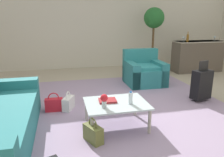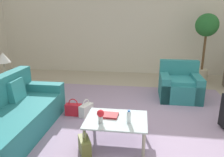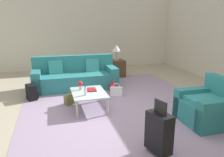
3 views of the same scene
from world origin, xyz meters
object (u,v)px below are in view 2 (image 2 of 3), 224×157
(handbag_red, at_px, (73,109))
(handbag_olive, at_px, (85,145))
(table_lamp, at_px, (3,58))
(potted_ficus, at_px, (206,34))
(armchair, at_px, (179,86))
(coffee_table_book, at_px, (109,115))
(handbag_white, at_px, (86,110))
(flower_vase, at_px, (100,115))
(couch, at_px, (6,120))
(side_table, at_px, (7,88))
(water_bottle, at_px, (129,117))
(coffee_table, at_px, (116,122))

(handbag_red, bearing_deg, handbag_olive, -65.74)
(table_lamp, bearing_deg, potted_ficus, 23.75)
(armchair, distance_m, coffee_table_book, 2.53)
(handbag_olive, bearing_deg, coffee_table_book, 55.69)
(handbag_white, bearing_deg, coffee_table_book, -53.26)
(flower_vase, height_order, handbag_red, flower_vase)
(couch, xyz_separation_m, potted_ficus, (4.00, 3.80, 1.13))
(side_table, relative_size, handbag_white, 1.65)
(water_bottle, bearing_deg, table_lamp, 151.93)
(handbag_olive, bearing_deg, couch, 169.24)
(armchair, relative_size, table_lamp, 1.73)
(armchair, distance_m, handbag_white, 2.40)
(coffee_table, height_order, side_table, side_table)
(armchair, xyz_separation_m, side_table, (-4.10, -0.67, -0.00))
(handbag_red, bearing_deg, potted_ficus, 41.89)
(couch, relative_size, potted_ficus, 1.20)
(coffee_table_book, xyz_separation_m, table_lamp, (-2.68, 1.42, 0.59))
(handbag_white, distance_m, potted_ficus, 4.27)
(table_lamp, bearing_deg, coffee_table_book, -27.92)
(side_table, xyz_separation_m, handbag_red, (1.83, -0.64, -0.17))
(handbag_white, height_order, handbag_red, same)
(coffee_table_book, bearing_deg, flower_vase, -110.01)
(water_bottle, height_order, handbag_white, water_bottle)
(potted_ficus, bearing_deg, coffee_table_book, -122.66)
(water_bottle, xyz_separation_m, table_lamp, (-3.00, 1.60, 0.51))
(armchair, xyz_separation_m, handbag_olive, (-1.72, -2.53, -0.17))
(handbag_olive, relative_size, potted_ficus, 0.18)
(table_lamp, bearing_deg, handbag_red, -19.40)
(handbag_red, bearing_deg, flower_vase, -53.26)
(water_bottle, xyz_separation_m, flower_vase, (-0.42, -0.05, 0.03))
(couch, distance_m, side_table, 1.89)
(coffee_table_book, bearing_deg, water_bottle, -25.87)
(coffee_table_book, bearing_deg, handbag_red, 141.13)
(armchair, relative_size, handbag_red, 2.65)
(couch, distance_m, potted_ficus, 5.63)
(flower_vase, relative_size, handbag_olive, 0.57)
(couch, distance_m, flower_vase, 1.60)
(coffee_table, xyz_separation_m, table_lamp, (-2.80, 1.50, 0.65))
(handbag_white, height_order, handbag_olive, same)
(potted_ficus, bearing_deg, handbag_white, -135.74)
(couch, bearing_deg, potted_ficus, 43.52)
(table_lamp, distance_m, handbag_white, 2.36)
(water_bottle, relative_size, handbag_olive, 0.57)
(coffee_table, relative_size, side_table, 1.62)
(couch, xyz_separation_m, handbag_red, (0.83, 0.96, -0.18))
(coffee_table_book, distance_m, table_lamp, 3.09)
(water_bottle, relative_size, side_table, 0.34)
(side_table, bearing_deg, couch, -58.05)
(coffee_table_book, xyz_separation_m, handbag_olive, (-0.30, -0.44, -0.29))
(coffee_table_book, xyz_separation_m, handbag_white, (-0.59, 0.79, -0.29))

